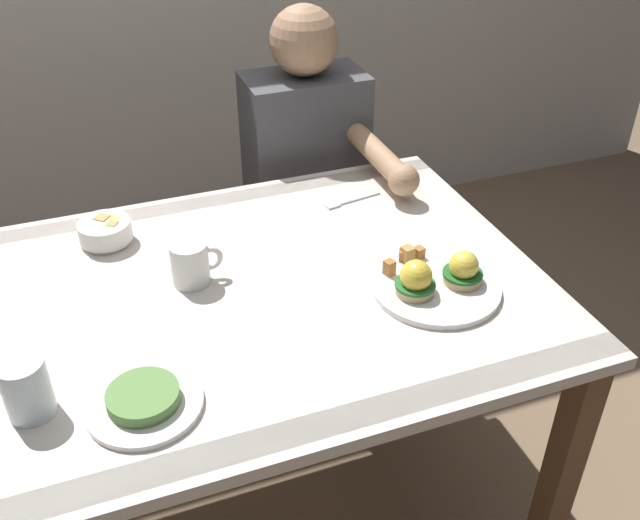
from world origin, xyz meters
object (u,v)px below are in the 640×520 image
eggs_benedict_plate (436,281)px  coffee_mug (191,262)px  water_glass_near (27,391)px  side_plate (144,401)px  diner_person (310,176)px  dining_table (260,328)px  fruit_bowl (105,232)px  fork (349,201)px

eggs_benedict_plate → coffee_mug: coffee_mug is taller
eggs_benedict_plate → water_glass_near: size_ratio=2.45×
side_plate → diner_person: 1.05m
eggs_benedict_plate → coffee_mug: bearing=156.1°
eggs_benedict_plate → side_plate: bearing=-168.8°
dining_table → eggs_benedict_plate: bearing=-21.2°
fruit_bowl → coffee_mug: bearing=-54.9°
diner_person → side_plate: bearing=-125.2°
side_plate → diner_person: diner_person is taller
eggs_benedict_plate → side_plate: 0.63m
fork → water_glass_near: water_glass_near is taller
side_plate → diner_person: bearing=54.8°
diner_person → fruit_bowl: bearing=-153.0°
dining_table → fork: bearing=40.5°
dining_table → eggs_benedict_plate: size_ratio=4.44×
coffee_mug → water_glass_near: 0.43m
fork → coffee_mug: bearing=-155.6°
dining_table → side_plate: side_plate is taller
coffee_mug → diner_person: (0.45, 0.53, -0.14)m
diner_person → eggs_benedict_plate: bearing=-88.8°
eggs_benedict_plate → side_plate: size_ratio=1.35×
eggs_benedict_plate → diner_person: (-0.02, 0.73, -0.11)m
fork → dining_table: bearing=-139.5°
water_glass_near → fork: bearing=31.6°
water_glass_near → diner_person: (0.78, 0.80, -0.14)m
side_plate → diner_person: size_ratio=0.18×
eggs_benedict_plate → water_glass_near: water_glass_near is taller
eggs_benedict_plate → diner_person: diner_person is taller
fruit_bowl → diner_person: 0.69m
fork → diner_person: diner_person is taller
fruit_bowl → eggs_benedict_plate: bearing=-34.5°
eggs_benedict_plate → fork: (-0.03, 0.41, -0.02)m
fruit_bowl → diner_person: (0.61, 0.31, -0.12)m
fork → water_glass_near: (-0.77, -0.48, 0.05)m
dining_table → fruit_bowl: fruit_bowl is taller
fruit_bowl → water_glass_near: bearing=-109.7°
dining_table → diner_person: (0.33, 0.60, 0.02)m
coffee_mug → diner_person: diner_person is taller
diner_person → fork: bearing=-91.8°
eggs_benedict_plate → fork: bearing=93.6°
dining_table → side_plate: bearing=-136.8°
fruit_bowl → water_glass_near: (-0.18, -0.49, 0.02)m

